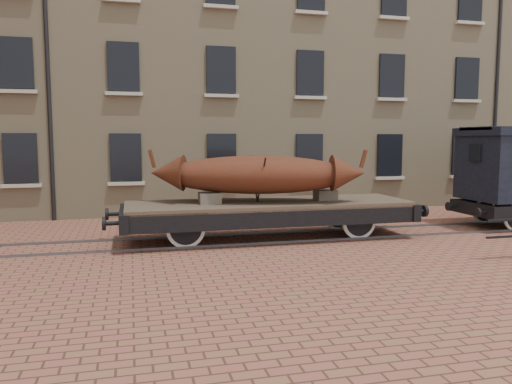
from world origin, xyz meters
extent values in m
plane|color=brown|center=(0.00, 0.00, 0.00)|extent=(90.00, 90.00, 0.00)
cube|color=tan|center=(3.00, 10.00, 7.00)|extent=(40.00, 10.00, 14.00)
cube|color=black|center=(-9.50, 4.96, 2.20)|extent=(1.10, 0.12, 1.70)
cube|color=#BAB6A5|center=(-9.50, 4.90, 1.25)|extent=(1.30, 0.18, 0.12)
cube|color=black|center=(-6.00, 4.96, 2.20)|extent=(1.10, 0.12, 1.70)
cube|color=#BAB6A5|center=(-6.00, 4.90, 1.25)|extent=(1.30, 0.18, 0.12)
cube|color=black|center=(-2.50, 4.96, 2.20)|extent=(1.10, 0.12, 1.70)
cube|color=#BAB6A5|center=(-2.50, 4.90, 1.25)|extent=(1.30, 0.18, 0.12)
cube|color=black|center=(1.00, 4.96, 2.20)|extent=(1.10, 0.12, 1.70)
cube|color=#BAB6A5|center=(1.00, 4.90, 1.25)|extent=(1.30, 0.18, 0.12)
cube|color=black|center=(4.50, 4.96, 2.20)|extent=(1.10, 0.12, 1.70)
cube|color=#BAB6A5|center=(4.50, 4.90, 1.25)|extent=(1.30, 0.18, 0.12)
cube|color=black|center=(8.00, 4.96, 2.20)|extent=(1.10, 0.12, 1.70)
cube|color=#BAB6A5|center=(8.00, 4.90, 1.25)|extent=(1.30, 0.18, 0.12)
cube|color=black|center=(-9.50, 4.96, 5.40)|extent=(1.10, 0.12, 1.70)
cube|color=#BAB6A5|center=(-9.50, 4.90, 4.45)|extent=(1.30, 0.18, 0.12)
cube|color=black|center=(-6.00, 4.96, 5.40)|extent=(1.10, 0.12, 1.70)
cube|color=#BAB6A5|center=(-6.00, 4.90, 4.45)|extent=(1.30, 0.18, 0.12)
cube|color=black|center=(-2.50, 4.96, 5.40)|extent=(1.10, 0.12, 1.70)
cube|color=#BAB6A5|center=(-2.50, 4.90, 4.45)|extent=(1.30, 0.18, 0.12)
cube|color=black|center=(1.00, 4.96, 5.40)|extent=(1.10, 0.12, 1.70)
cube|color=#BAB6A5|center=(1.00, 4.90, 4.45)|extent=(1.30, 0.18, 0.12)
cube|color=black|center=(4.50, 4.96, 5.40)|extent=(1.10, 0.12, 1.70)
cube|color=#BAB6A5|center=(4.50, 4.90, 4.45)|extent=(1.30, 0.18, 0.12)
cube|color=black|center=(8.00, 4.96, 5.40)|extent=(1.10, 0.12, 1.70)
cube|color=#BAB6A5|center=(8.00, 4.90, 4.45)|extent=(1.30, 0.18, 0.12)
cube|color=#BAB6A5|center=(-6.00, 4.90, 7.65)|extent=(1.30, 0.18, 0.12)
cube|color=#BAB6A5|center=(-2.50, 4.90, 7.65)|extent=(1.30, 0.18, 0.12)
cube|color=#BAB6A5|center=(1.00, 4.90, 7.65)|extent=(1.30, 0.18, 0.12)
cube|color=#BAB6A5|center=(4.50, 4.90, 7.65)|extent=(1.30, 0.18, 0.12)
cube|color=black|center=(8.00, 4.96, 8.60)|extent=(1.10, 0.12, 1.70)
cube|color=#BAB6A5|center=(8.00, 4.90, 7.65)|extent=(1.30, 0.18, 0.12)
cylinder|color=black|center=(-8.50, 4.95, 7.00)|extent=(0.14, 0.14, 14.00)
cylinder|color=black|center=(9.50, 4.95, 7.00)|extent=(0.14, 0.14, 14.00)
cube|color=#59595E|center=(0.00, -0.72, 0.03)|extent=(30.00, 0.08, 0.06)
cube|color=#59595E|center=(0.00, 0.72, 0.03)|extent=(30.00, 0.08, 0.06)
cube|color=#4F3E33|center=(-2.02, 0.00, 1.01)|extent=(8.03, 2.36, 0.13)
cube|color=black|center=(-2.02, -1.09, 0.75)|extent=(8.03, 0.17, 0.48)
cube|color=black|center=(-2.02, 1.09, 0.75)|extent=(8.03, 0.17, 0.48)
cube|color=black|center=(-6.04, 0.00, 0.75)|extent=(0.24, 2.46, 0.48)
cylinder|color=black|center=(-6.34, -0.80, 0.75)|extent=(0.37, 0.11, 0.11)
cylinder|color=black|center=(-6.52, -0.80, 0.75)|extent=(0.09, 0.34, 0.34)
cylinder|color=black|center=(-6.34, 0.80, 0.75)|extent=(0.37, 0.11, 0.11)
cylinder|color=black|center=(-6.52, 0.80, 0.75)|extent=(0.09, 0.34, 0.34)
cube|color=black|center=(2.00, 0.00, 0.75)|extent=(0.24, 2.46, 0.48)
cylinder|color=black|center=(2.30, -0.80, 0.75)|extent=(0.37, 0.11, 0.11)
cylinder|color=black|center=(2.48, -0.80, 0.75)|extent=(0.09, 0.34, 0.34)
cylinder|color=black|center=(2.30, 0.80, 0.75)|extent=(0.37, 0.11, 0.11)
cylinder|color=black|center=(2.48, 0.80, 0.75)|extent=(0.09, 0.34, 0.34)
cylinder|color=black|center=(-4.48, 0.00, 0.51)|extent=(0.11, 2.04, 0.11)
cylinder|color=silver|center=(-4.48, -0.72, 0.51)|extent=(1.03, 0.07, 1.03)
cylinder|color=black|center=(-4.48, -0.72, 0.51)|extent=(0.84, 0.11, 0.84)
cube|color=black|center=(-4.48, -0.85, 0.77)|extent=(0.96, 0.09, 0.11)
cylinder|color=silver|center=(-4.48, 0.72, 0.51)|extent=(1.03, 0.07, 1.03)
cylinder|color=black|center=(-4.48, 0.72, 0.51)|extent=(0.84, 0.11, 0.84)
cube|color=black|center=(-4.48, 0.85, 0.77)|extent=(0.96, 0.09, 0.11)
cylinder|color=black|center=(0.44, 0.00, 0.51)|extent=(0.11, 2.04, 0.11)
cylinder|color=silver|center=(0.44, -0.72, 0.51)|extent=(1.03, 0.07, 1.03)
cylinder|color=black|center=(0.44, -0.72, 0.51)|extent=(0.84, 0.11, 0.84)
cube|color=black|center=(0.44, -0.85, 0.77)|extent=(0.96, 0.09, 0.11)
cylinder|color=silver|center=(0.44, 0.72, 0.51)|extent=(1.03, 0.07, 1.03)
cylinder|color=black|center=(0.44, 0.72, 0.51)|extent=(0.84, 0.11, 0.84)
cube|color=black|center=(0.44, 0.85, 0.77)|extent=(0.96, 0.09, 0.11)
cube|color=black|center=(-2.02, 0.00, 0.59)|extent=(4.29, 0.06, 0.06)
cube|color=#756A58|center=(-3.73, 0.00, 1.22)|extent=(0.59, 0.54, 0.30)
cube|color=#756A58|center=(-0.31, 0.00, 1.22)|extent=(0.59, 0.54, 0.30)
ellipsoid|color=#4D1F0D|center=(-2.36, 0.00, 1.84)|extent=(5.65, 2.99, 1.08)
cone|color=#4D1F0D|center=(-4.84, 0.65, 1.89)|extent=(1.16, 1.23, 1.02)
cube|color=#4D1F0D|center=(-5.25, 0.75, 2.29)|extent=(0.24, 0.16, 0.52)
cone|color=#4D1F0D|center=(0.11, -0.65, 1.89)|extent=(1.16, 1.23, 1.02)
cube|color=#4D1F0D|center=(0.52, -0.75, 2.29)|extent=(0.24, 0.16, 0.52)
cylinder|color=black|center=(-2.36, -0.44, 1.71)|extent=(0.05, 0.92, 1.31)
cylinder|color=black|center=(-2.36, 0.44, 1.71)|extent=(0.05, 0.92, 1.31)
cube|color=black|center=(4.76, 0.00, 0.63)|extent=(0.20, 2.15, 0.40)
cylinder|color=black|center=(4.36, -0.72, 0.63)|extent=(0.07, 0.29, 0.29)
cylinder|color=black|center=(4.36, 0.72, 0.63)|extent=(0.07, 0.29, 0.29)
cylinder|color=black|center=(5.74, 0.00, 0.43)|extent=(0.09, 1.70, 0.09)
cylinder|color=silver|center=(5.74, 0.72, 0.43)|extent=(0.86, 0.06, 0.86)
cylinder|color=black|center=(5.74, 0.72, 0.43)|extent=(0.71, 0.09, 0.71)
cube|color=black|center=(4.74, 0.00, 2.42)|extent=(0.07, 0.54, 0.54)
camera|label=1|loc=(-5.83, -13.61, 2.85)|focal=35.00mm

